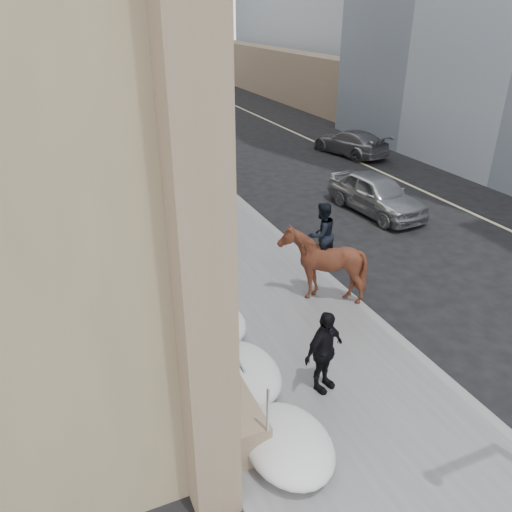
{
  "coord_description": "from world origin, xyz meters",
  "views": [
    {
      "loc": [
        -4.38,
        -7.55,
        7.2
      ],
      "look_at": [
        -0.06,
        2.57,
        1.7
      ],
      "focal_mm": 35.0,
      "sensor_mm": 36.0,
      "label": 1
    }
  ],
  "objects": [
    {
      "name": "streetlight_mid",
      "position": [
        2.74,
        14.0,
        4.58
      ],
      "size": [
        1.71,
        0.24,
        8.0
      ],
      "color": "#2D2D30",
      "rests_on": "ground"
    },
    {
      "name": "curb",
      "position": [
        2.62,
        10.0,
        0.06
      ],
      "size": [
        0.24,
        80.0,
        0.12
      ],
      "primitive_type": "cube",
      "color": "slate",
      "rests_on": "ground"
    },
    {
      "name": "lane_line",
      "position": [
        10.5,
        10.0,
        0.01
      ],
      "size": [
        0.15,
        70.0,
        0.01
      ],
      "primitive_type": "cube",
      "color": "#BFB78C",
      "rests_on": "ground"
    },
    {
      "name": "traffic_signal",
      "position": [
        2.07,
        22.0,
        4.0
      ],
      "size": [
        4.1,
        0.22,
        6.0
      ],
      "color": "#2D2D30",
      "rests_on": "ground"
    },
    {
      "name": "car_grey",
      "position": [
        10.83,
        15.09,
        0.66
      ],
      "size": [
        2.8,
        4.84,
        1.32
      ],
      "primitive_type": "imported",
      "rotation": [
        0.0,
        0.0,
        3.36
      ],
      "color": "slate",
      "rests_on": "ground"
    },
    {
      "name": "pedestrian",
      "position": [
        0.04,
        -0.68,
        1.03
      ],
      "size": [
        1.16,
        0.78,
        1.83
      ],
      "primitive_type": "imported",
      "rotation": [
        0.0,
        0.0,
        0.35
      ],
      "color": "black",
      "rests_on": "sidewalk"
    },
    {
      "name": "car_silver",
      "position": [
        7.07,
        7.41,
        0.76
      ],
      "size": [
        2.15,
        4.58,
        1.52
      ],
      "primitive_type": "imported",
      "rotation": [
        0.0,
        0.0,
        0.08
      ],
      "color": "#9FA2A6",
      "rests_on": "ground"
    },
    {
      "name": "mounted_horse_left",
      "position": [
        -0.42,
        5.79,
        1.16
      ],
      "size": [
        1.25,
        2.38,
        2.64
      ],
      "rotation": [
        0.0,
        0.0,
        3.23
      ],
      "color": "#4B2916",
      "rests_on": "sidewalk"
    },
    {
      "name": "sidewalk",
      "position": [
        0.0,
        10.0,
        0.06
      ],
      "size": [
        5.0,
        80.0,
        0.12
      ],
      "primitive_type": "cube",
      "color": "#57575A",
      "rests_on": "ground"
    },
    {
      "name": "mounted_horse_right",
      "position": [
        1.8,
        2.51,
        1.25
      ],
      "size": [
        2.03,
        2.18,
        2.68
      ],
      "rotation": [
        0.0,
        0.0,
        3.37
      ],
      "color": "#411E12",
      "rests_on": "sidewalk"
    },
    {
      "name": "far_podium",
      "position": [
        15.5,
        10.0,
        2.0
      ],
      "size": [
        2.0,
        80.0,
        4.0
      ],
      "primitive_type": "cube",
      "color": "#816B53",
      "rests_on": "ground"
    },
    {
      "name": "streetlight_far",
      "position": [
        2.74,
        34.0,
        4.58
      ],
      "size": [
        1.71,
        0.24,
        8.0
      ],
      "color": "#2D2D30",
      "rests_on": "ground"
    },
    {
      "name": "snow_bank",
      "position": [
        -1.42,
        8.11,
        0.47
      ],
      "size": [
        1.7,
        18.1,
        0.76
      ],
      "color": "silver",
      "rests_on": "sidewalk"
    },
    {
      "name": "ground",
      "position": [
        0.0,
        0.0,
        0.0
      ],
      "size": [
        140.0,
        140.0,
        0.0
      ],
      "primitive_type": "plane",
      "color": "black",
      "rests_on": "ground"
    }
  ]
}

